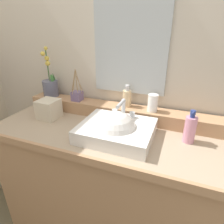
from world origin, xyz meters
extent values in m
cube|color=beige|center=(0.00, 0.38, 1.21)|extent=(3.15, 0.20, 2.41)
cube|color=tan|center=(0.00, 0.00, 0.43)|extent=(1.42, 0.52, 0.86)
cube|color=tan|center=(0.00, 0.00, 0.88)|extent=(1.44, 0.55, 0.04)
cube|color=tan|center=(0.00, -0.27, 0.88)|extent=(1.44, 0.02, 0.04)
cube|color=tan|center=(0.00, 0.20, 0.94)|extent=(1.36, 0.13, 0.09)
cube|color=white|center=(0.07, -0.05, 0.94)|extent=(0.40, 0.34, 0.08)
sphere|color=white|center=(0.07, -0.06, 0.94)|extent=(0.24, 0.24, 0.24)
cylinder|color=silver|center=(0.07, 0.07, 1.02)|extent=(0.02, 0.02, 0.10)
cylinder|color=silver|center=(0.07, 0.02, 1.07)|extent=(0.02, 0.11, 0.02)
sphere|color=silver|center=(0.07, 0.07, 1.07)|extent=(0.03, 0.03, 0.03)
cylinder|color=silver|center=(0.01, 0.07, 0.99)|extent=(0.03, 0.03, 0.04)
cylinder|color=silver|center=(0.12, 0.07, 0.99)|extent=(0.03, 0.03, 0.04)
cylinder|color=slate|center=(-0.56, 0.20, 1.04)|extent=(0.11, 0.11, 0.12)
cylinder|color=tan|center=(-0.56, 0.20, 1.10)|extent=(0.10, 0.10, 0.01)
cylinder|color=#476B38|center=(-0.56, 0.20, 1.22)|extent=(0.01, 0.01, 0.23)
ellipsoid|color=#387033|center=(-0.52, 0.19, 1.12)|extent=(0.03, 0.03, 0.07)
ellipsoid|color=#387033|center=(-0.53, 0.23, 1.12)|extent=(0.04, 0.04, 0.07)
sphere|color=gold|center=(-0.55, 0.20, 1.23)|extent=(0.04, 0.04, 0.04)
sphere|color=gold|center=(-0.56, 0.20, 1.26)|extent=(0.03, 0.03, 0.03)
sphere|color=gold|center=(-0.56, 0.18, 1.30)|extent=(0.03, 0.03, 0.03)
sphere|color=gold|center=(-0.55, 0.20, 1.33)|extent=(0.03, 0.03, 0.03)
cylinder|color=#DABA8A|center=(0.04, 0.21, 1.04)|extent=(0.06, 0.06, 0.11)
cylinder|color=silver|center=(0.04, 0.21, 1.10)|extent=(0.02, 0.02, 0.02)
cylinder|color=silver|center=(0.04, 0.21, 1.12)|extent=(0.03, 0.03, 0.02)
cylinder|color=silver|center=(0.04, 0.20, 1.12)|extent=(0.01, 0.03, 0.01)
cylinder|color=white|center=(0.22, 0.19, 1.04)|extent=(0.06, 0.06, 0.11)
cube|color=slate|center=(-0.32, 0.19, 1.02)|extent=(0.07, 0.07, 0.06)
cylinder|color=#9E7A4C|center=(-0.30, 0.19, 1.12)|extent=(0.05, 0.00, 0.17)
cylinder|color=#9E7A4C|center=(-0.30, 0.21, 1.10)|extent=(0.03, 0.04, 0.13)
cylinder|color=#9E7A4C|center=(-0.32, 0.20, 1.11)|extent=(0.01, 0.03, 0.14)
cylinder|color=#9E7A4C|center=(-0.35, 0.20, 1.12)|extent=(0.06, 0.02, 0.17)
cylinder|color=#9E7A4C|center=(-0.33, 0.19, 1.12)|extent=(0.03, 0.01, 0.16)
cylinder|color=#9E7A4C|center=(-0.33, 0.17, 1.12)|extent=(0.02, 0.04, 0.17)
cylinder|color=#9E7A4C|center=(-0.31, 0.18, 1.12)|extent=(0.02, 0.03, 0.17)
cylinder|color=pink|center=(0.44, 0.05, 0.97)|extent=(0.06, 0.06, 0.15)
cylinder|color=navy|center=(0.44, 0.05, 1.05)|extent=(0.02, 0.02, 0.02)
cylinder|color=navy|center=(0.44, 0.05, 1.07)|extent=(0.03, 0.03, 0.02)
cylinder|color=navy|center=(0.44, 0.03, 1.07)|extent=(0.01, 0.03, 0.01)
cube|color=beige|center=(-0.45, 0.02, 0.96)|extent=(0.13, 0.13, 0.13)
cube|color=silver|center=(0.04, 0.27, 1.38)|extent=(0.47, 0.02, 0.63)
camera|label=1|loc=(0.38, -0.93, 1.47)|focal=30.80mm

